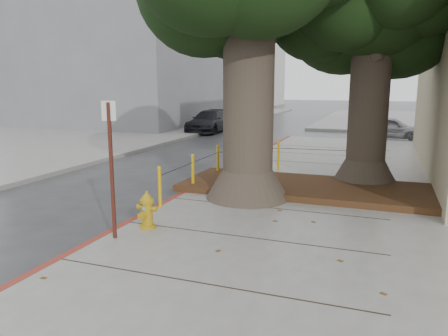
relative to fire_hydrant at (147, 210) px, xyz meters
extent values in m
plane|color=#28282B|center=(1.43, 0.18, -0.51)|extent=(140.00, 140.00, 0.00)
cube|color=slate|center=(7.43, 30.18, -0.43)|extent=(16.00, 20.00, 0.15)
cube|color=slate|center=(-12.57, 10.18, -0.43)|extent=(14.00, 60.00, 0.15)
cube|color=maroon|center=(-0.57, 2.68, -0.43)|extent=(0.14, 26.00, 0.16)
cube|color=black|center=(2.33, 4.08, -0.28)|extent=(6.40, 2.60, 0.16)
cube|color=slate|center=(-13.57, 22.18, 5.49)|extent=(12.00, 16.00, 12.00)
cube|color=silver|center=(-15.57, 45.18, 6.99)|extent=(12.00, 18.00, 15.00)
cone|color=#4C3F33|center=(1.13, 2.88, -0.01)|extent=(2.04, 2.04, 0.70)
cylinder|color=#4C3F33|center=(1.13, 2.88, 2.02)|extent=(1.20, 1.20, 4.22)
cone|color=#4C3F33|center=(3.73, 5.38, -0.01)|extent=(1.77, 1.77, 0.70)
cylinder|color=#4C3F33|center=(3.73, 5.38, 1.81)|extent=(1.04, 1.04, 3.84)
sphere|color=black|center=(4.83, 5.78, 4.48)|extent=(3.00, 3.00, 3.00)
cylinder|color=#CF9D0B|center=(-0.47, 1.38, 0.09)|extent=(0.08, 0.08, 0.90)
sphere|color=#CF9D0B|center=(-0.47, 1.38, 0.54)|extent=(0.09, 0.09, 0.09)
cylinder|color=#CF9D0B|center=(-0.47, 3.18, 0.09)|extent=(0.08, 0.08, 0.90)
sphere|color=#CF9D0B|center=(-0.47, 3.18, 0.54)|extent=(0.09, 0.09, 0.09)
cylinder|color=#CF9D0B|center=(-0.47, 4.98, 0.09)|extent=(0.08, 0.08, 0.90)
sphere|color=#CF9D0B|center=(-0.47, 4.98, 0.54)|extent=(0.09, 0.09, 0.09)
cylinder|color=#CF9D0B|center=(1.03, 6.48, 0.09)|extent=(0.08, 0.08, 0.90)
sphere|color=#CF9D0B|center=(1.03, 6.48, 0.54)|extent=(0.09, 0.09, 0.09)
cylinder|color=#CF9D0B|center=(3.23, 6.68, 0.09)|extent=(0.08, 0.08, 0.90)
sphere|color=#CF9D0B|center=(3.23, 6.68, 0.54)|extent=(0.09, 0.09, 0.09)
cylinder|color=black|center=(-0.47, 2.28, 0.36)|extent=(0.02, 1.80, 0.02)
cylinder|color=black|center=(-0.47, 4.08, 0.36)|extent=(0.02, 1.80, 0.02)
cylinder|color=black|center=(0.28, 5.73, 0.36)|extent=(1.51, 1.51, 0.02)
cylinder|color=black|center=(2.13, 6.58, 0.36)|extent=(2.20, 0.22, 0.02)
cylinder|color=#BD9113|center=(0.00, 0.01, -0.33)|extent=(0.34, 0.34, 0.06)
cylinder|color=#BD9113|center=(0.00, 0.01, -0.07)|extent=(0.23, 0.23, 0.48)
cylinder|color=#BD9113|center=(0.00, 0.01, 0.18)|extent=(0.31, 0.31, 0.07)
cone|color=#BD9113|center=(0.00, 0.01, 0.27)|extent=(0.29, 0.29, 0.13)
cylinder|color=#BD9113|center=(0.00, 0.01, 0.35)|extent=(0.06, 0.06, 0.05)
cylinder|color=#BD9113|center=(-0.12, 0.02, 0.04)|extent=(0.14, 0.10, 0.09)
cylinder|color=#BD9113|center=(0.12, -0.01, 0.04)|extent=(0.14, 0.10, 0.09)
cylinder|color=#BD9113|center=(-0.01, -0.11, -0.07)|extent=(0.14, 0.15, 0.12)
cube|color=#5999D8|center=(-0.01, -0.10, 0.06)|extent=(0.07, 0.01, 0.07)
cube|color=#471911|center=(-0.27, -0.69, 0.86)|extent=(0.08, 0.08, 2.44)
cube|color=silver|center=(-0.27, -0.69, 1.94)|extent=(0.23, 0.11, 0.34)
imported|color=#949498|center=(4.43, 17.40, 0.09)|extent=(3.63, 1.78, 1.19)
imported|color=black|center=(-5.82, 17.29, 0.14)|extent=(1.95, 4.51, 1.29)
camera|label=1|loc=(4.22, -7.06, 2.41)|focal=35.00mm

